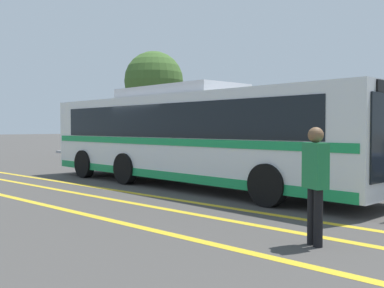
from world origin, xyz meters
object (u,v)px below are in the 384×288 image
object	(u,v)px
parked_car_0	(108,146)
pedestrian_0	(315,178)
parked_car_1	(197,150)
tree_0	(154,81)
transit_bus	(192,135)
parked_car_2	(324,155)

from	to	relation	value
parked_car_0	pedestrian_0	distance (m)	20.79
parked_car_1	tree_0	size ratio (longest dim) A/B	0.69
transit_bus	parked_car_0	xyz separation A→B (m)	(-12.20, 5.79, -0.86)
transit_bus	parked_car_1	bearing A→B (deg)	-134.89
transit_bus	tree_0	xyz separation A→B (m)	(-11.83, 9.09, 3.18)
parked_car_2	tree_0	bearing A→B (deg)	-100.15
parked_car_2	tree_0	xyz separation A→B (m)	(-13.19, 3.03, 4.03)
parked_car_1	transit_bus	bearing A→B (deg)	-137.37
parked_car_0	pedestrian_0	bearing A→B (deg)	-114.40
pedestrian_0	tree_0	xyz separation A→B (m)	(-18.04, 12.94, 3.73)
pedestrian_0	tree_0	world-z (taller)	tree_0
parked_car_1	pedestrian_0	size ratio (longest dim) A/B	2.51
transit_bus	pedestrian_0	world-z (taller)	transit_bus
parked_car_0	parked_car_1	bearing A→B (deg)	-83.59
pedestrian_0	tree_0	distance (m)	22.52
transit_bus	parked_car_0	world-z (taller)	transit_bus
transit_bus	parked_car_2	xyz separation A→B (m)	(1.36, 6.06, -0.85)
tree_0	pedestrian_0	bearing A→B (deg)	-35.65
parked_car_1	parked_car_2	xyz separation A→B (m)	(6.78, -0.10, 0.04)
parked_car_2	pedestrian_0	distance (m)	11.04
transit_bus	parked_car_2	size ratio (longest dim) A/B	2.59
transit_bus	tree_0	world-z (taller)	tree_0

